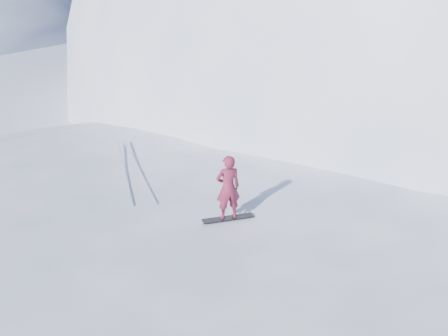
% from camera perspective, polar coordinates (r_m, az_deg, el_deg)
% --- Properties ---
extents(ground, '(400.00, 400.00, 0.00)m').
position_cam_1_polar(ground, '(14.64, -2.64, -15.25)').
color(ground, white).
rests_on(ground, ground).
extents(near_ridge, '(36.00, 28.00, 4.80)m').
position_cam_1_polar(near_ridge, '(17.18, 0.06, -8.94)').
color(near_ridge, white).
rests_on(near_ridge, ground).
extents(peak_shoulder, '(28.00, 24.00, 18.00)m').
position_cam_1_polar(peak_shoulder, '(34.48, 12.01, 6.95)').
color(peak_shoulder, white).
rests_on(peak_shoulder, ground).
extents(wind_bumps, '(16.00, 14.40, 1.00)m').
position_cam_1_polar(wind_bumps, '(16.36, -5.12, -10.81)').
color(wind_bumps, white).
rests_on(wind_bumps, ground).
extents(snowboard, '(1.47, 0.52, 0.02)m').
position_cam_1_polar(snowboard, '(13.83, 0.45, -5.75)').
color(snowboard, black).
rests_on(snowboard, near_ridge).
extents(snowboarder, '(0.74, 0.55, 1.84)m').
position_cam_1_polar(snowboarder, '(13.42, 0.46, -2.25)').
color(snowboarder, maroon).
rests_on(snowboarder, snowboard).
extents(board_tracks, '(1.67, 5.94, 0.04)m').
position_cam_1_polar(board_tracks, '(17.48, -10.61, 0.13)').
color(board_tracks, silver).
rests_on(board_tracks, ground).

